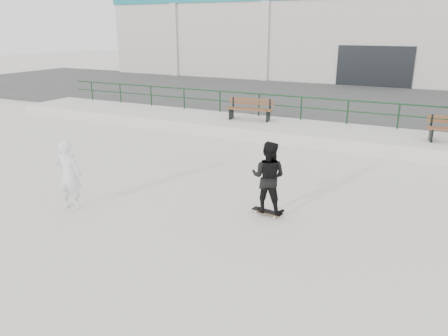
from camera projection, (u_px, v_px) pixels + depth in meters
The scene contains 9 objects.
ground at pixel (198, 233), 9.77m from camera, with size 120.00×120.00×0.00m, color beige.
ledge at pixel (314, 134), 17.76m from camera, with size 30.00×3.00×0.50m, color beige.
parking_strip at pixel (355, 103), 24.98m from camera, with size 60.00×14.00×0.50m, color #3C3C3C.
railing at pixel (324, 105), 18.56m from camera, with size 28.00×0.06×1.03m.
commercial_building at pixel (393, 25), 35.53m from camera, with size 44.20×16.33×8.00m.
bench_left at pixel (250, 109), 19.11m from camera, with size 2.07×0.86×0.93m.
skateboard at pixel (267, 212), 10.72m from camera, with size 0.80×0.32×0.09m.
standing_skater at pixel (268, 177), 10.44m from camera, with size 0.86×0.67×1.76m, color black.
seated_skater at pixel (69, 175), 10.86m from camera, with size 0.65×0.43×1.79m, color white.
Camera 1 is at (4.51, -7.63, 4.40)m, focal length 35.00 mm.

